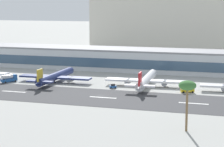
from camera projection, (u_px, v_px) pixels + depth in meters
name	position (u px, v px, depth m)	size (l,w,h in m)	color
ground_plane	(101.00, 96.00, 190.49)	(1400.00, 1400.00, 0.00)	#9E9E99
runway_strip	(99.00, 97.00, 187.70)	(800.00, 33.95, 0.08)	#38383A
runway_centreline_dash_3	(14.00, 92.00, 199.37)	(12.00, 1.20, 0.01)	white
runway_centreline_dash_4	(103.00, 97.00, 187.17)	(12.00, 1.20, 0.01)	white
runway_centreline_dash_5	(194.00, 103.00, 176.20)	(12.00, 1.20, 0.01)	white
terminal_building	(123.00, 59.00, 263.24)	(181.12, 24.62, 12.98)	silver
distant_hotel_block	(168.00, 22.00, 366.04)	(127.67, 35.10, 48.50)	beige
airliner_gold_tail_gate_1	(54.00, 77.00, 221.61)	(38.07, 44.73, 9.34)	navy
airliner_red_tail_gate_2	(146.00, 80.00, 211.24)	(40.38, 46.33, 9.67)	white
service_fuel_truck_0	(9.00, 78.00, 222.99)	(6.22, 8.74, 3.95)	#23569E
service_baggage_tug_1	(113.00, 86.00, 207.23)	(3.58, 2.95, 2.20)	#23569E
service_box_truck_2	(187.00, 89.00, 197.30)	(6.45, 4.71, 3.25)	gold
palm_tree_0	(187.00, 87.00, 136.44)	(5.55, 5.55, 16.34)	brown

